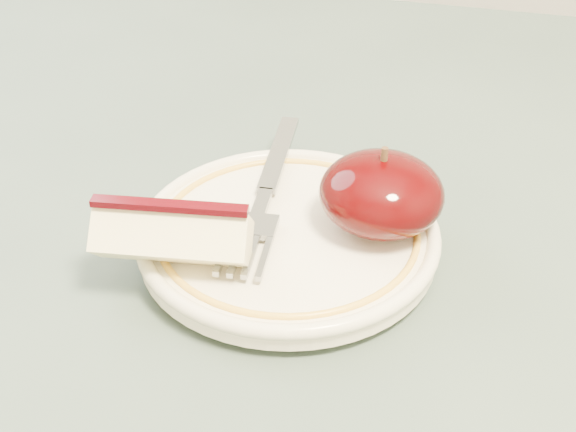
% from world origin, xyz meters
% --- Properties ---
extents(table, '(0.90, 0.90, 0.75)m').
position_xyz_m(table, '(0.00, 0.00, 0.66)').
color(table, brown).
rests_on(table, ground).
extents(plate, '(0.18, 0.18, 0.02)m').
position_xyz_m(plate, '(0.06, 0.01, 0.76)').
color(plate, '#EFE6C8').
rests_on(plate, table).
extents(apple_half, '(0.07, 0.07, 0.05)m').
position_xyz_m(apple_half, '(0.12, 0.03, 0.79)').
color(apple_half, black).
rests_on(apple_half, plate).
extents(apple_wedge, '(0.09, 0.05, 0.04)m').
position_xyz_m(apple_wedge, '(0.01, -0.03, 0.79)').
color(apple_wedge, '#F4E7B4').
rests_on(apple_wedge, plate).
extents(fork, '(0.03, 0.18, 0.00)m').
position_xyz_m(fork, '(0.04, 0.04, 0.77)').
color(fork, gray).
rests_on(fork, plate).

